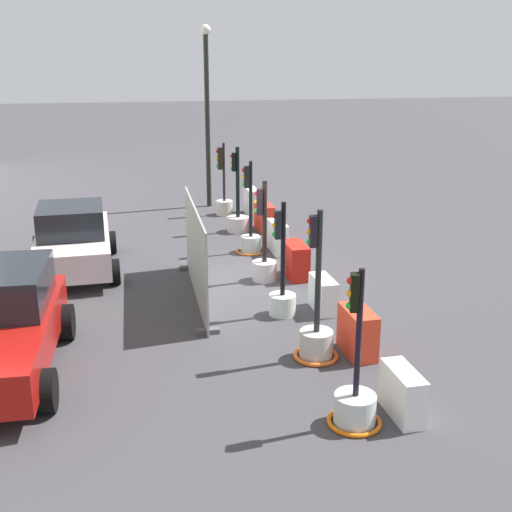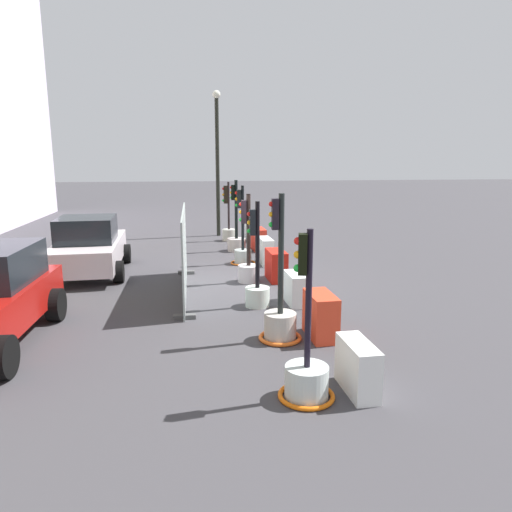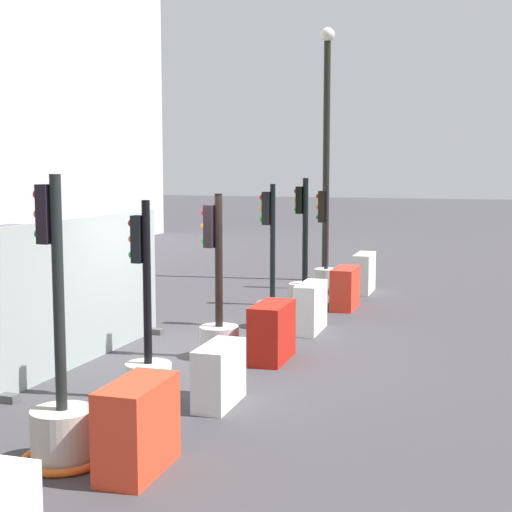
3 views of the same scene
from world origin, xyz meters
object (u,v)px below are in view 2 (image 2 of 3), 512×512
object	(u,v)px
traffic_light_6	(229,228)
construction_barrier_5	(259,239)
traffic_light_1	(280,317)
traffic_light_2	(257,285)
traffic_light_3	(248,263)
construction_barrier_3	(276,265)
traffic_light_5	(236,238)
traffic_light_4	(243,250)
construction_barrier_1	(321,316)
construction_barrier_6	(251,230)
traffic_light_0	(306,373)
car_white_van	(89,247)
construction_barrier_2	(295,289)
street_lamp_post	(217,154)
construction_barrier_4	(266,251)
construction_barrier_0	(358,367)

from	to	relation	value
traffic_light_6	construction_barrier_5	bearing A→B (deg)	-156.75
traffic_light_1	traffic_light_2	bearing A→B (deg)	4.07
construction_barrier_5	traffic_light_3	bearing A→B (deg)	168.44
traffic_light_1	construction_barrier_3	size ratio (longest dim) A/B	2.63
traffic_light_5	traffic_light_4	bearing A→B (deg)	179.99
construction_barrier_1	traffic_light_4	bearing A→B (deg)	6.88
traffic_light_4	construction_barrier_3	xyz separation A→B (m)	(-2.31, -0.74, -0.02)
traffic_light_3	construction_barrier_6	distance (m)	6.91
traffic_light_6	traffic_light_0	bearing A→B (deg)	-179.66
construction_barrier_3	traffic_light_3	bearing A→B (deg)	97.18
traffic_light_5	construction_barrier_5	xyz separation A→B (m)	(0.03, -0.86, -0.06)
car_white_van	traffic_light_5	bearing A→B (deg)	-58.15
construction_barrier_5	traffic_light_0	bearing A→B (deg)	175.50
construction_barrier_1	construction_barrier_3	size ratio (longest dim) A/B	0.93
construction_barrier_1	construction_barrier_3	distance (m)	4.52
traffic_light_5	construction_barrier_3	world-z (taller)	traffic_light_5
construction_barrier_1	construction_barrier_2	size ratio (longest dim) A/B	1.04
traffic_light_6	construction_barrier_2	size ratio (longest dim) A/B	2.56
construction_barrier_2	street_lamp_post	bearing A→B (deg)	6.80
traffic_light_2	construction_barrier_1	size ratio (longest dim) A/B	2.48
traffic_light_1	traffic_light_3	bearing A→B (deg)	1.23
construction_barrier_4	traffic_light_0	bearing A→B (deg)	174.92
traffic_light_4	traffic_light_6	size ratio (longest dim) A/B	1.04
traffic_light_1	traffic_light_6	distance (m)	11.42
construction_barrier_0	construction_barrier_2	distance (m)	4.45
traffic_light_0	construction_barrier_4	xyz separation A→B (m)	(9.04, -0.80, 0.04)
traffic_light_2	car_white_van	world-z (taller)	traffic_light_2
construction_barrier_1	car_white_van	distance (m)	8.31
construction_barrier_3	traffic_light_1	bearing A→B (deg)	170.78
traffic_light_2	construction_barrier_3	xyz separation A→B (m)	(2.38, -0.89, -0.08)
traffic_light_1	construction_barrier_3	bearing A→B (deg)	-9.22
traffic_light_3	construction_barrier_0	xyz separation A→B (m)	(-6.66, -0.88, -0.16)
traffic_light_3	car_white_van	distance (m)	5.02
construction_barrier_1	construction_barrier_0	bearing A→B (deg)	178.96
traffic_light_1	construction_barrier_3	xyz separation A→B (m)	(4.55, -0.74, -0.02)
construction_barrier_3	construction_barrier_5	distance (m)	4.59
car_white_van	street_lamp_post	size ratio (longest dim) A/B	0.68
traffic_light_3	construction_barrier_4	bearing A→B (deg)	-20.66
traffic_light_0	traffic_light_6	xyz separation A→B (m)	(13.73, 0.08, 0.15)
construction_barrier_4	construction_barrier_5	distance (m)	2.41
traffic_light_2	construction_barrier_1	world-z (taller)	traffic_light_2
construction_barrier_2	street_lamp_post	xyz separation A→B (m)	(10.60, 1.26, 3.30)
traffic_light_0	traffic_light_2	bearing A→B (deg)	1.50
traffic_light_0	traffic_light_4	distance (m)	9.17
construction_barrier_2	construction_barrier_5	bearing A→B (deg)	-0.58
traffic_light_3	construction_barrier_2	distance (m)	2.39
traffic_light_3	traffic_light_6	xyz separation A→B (m)	(6.98, 0.02, -0.01)
traffic_light_4	construction_barrier_6	size ratio (longest dim) A/B	2.29
construction_barrier_6	traffic_light_3	bearing A→B (deg)	172.16
traffic_light_4	construction_barrier_2	size ratio (longest dim) A/B	2.67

